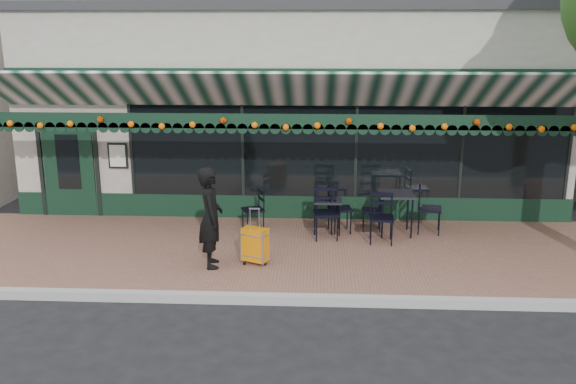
{
  "coord_description": "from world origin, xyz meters",
  "views": [
    {
      "loc": [
        0.6,
        -8.71,
        4.01
      ],
      "look_at": [
        0.08,
        1.6,
        1.35
      ],
      "focal_mm": 38.0,
      "sensor_mm": 36.0,
      "label": 1
    }
  ],
  "objects_px": {
    "chair_b_left": "(253,210)",
    "chair_b_front": "(326,214)",
    "woman": "(211,217)",
    "chair_a_front": "(381,218)",
    "suitcase": "(255,245)",
    "cafe_table_a": "(396,197)",
    "chair_b_right": "(340,209)",
    "chair_a_left": "(372,211)",
    "cafe_table_b": "(328,203)",
    "chair_a_right": "(429,209)"
  },
  "relations": [
    {
      "from": "suitcase",
      "to": "chair_b_left",
      "type": "xyz_separation_m",
      "value": [
        -0.24,
        1.89,
        0.08
      ]
    },
    {
      "from": "woman",
      "to": "chair_b_left",
      "type": "bearing_deg",
      "value": -25.97
    },
    {
      "from": "cafe_table_b",
      "to": "chair_b_left",
      "type": "height_order",
      "value": "chair_b_left"
    },
    {
      "from": "cafe_table_b",
      "to": "chair_a_right",
      "type": "relative_size",
      "value": 0.7
    },
    {
      "from": "woman",
      "to": "suitcase",
      "type": "relative_size",
      "value": 1.75
    },
    {
      "from": "suitcase",
      "to": "cafe_table_a",
      "type": "xyz_separation_m",
      "value": [
        2.62,
        1.77,
        0.42
      ]
    },
    {
      "from": "chair_a_right",
      "to": "chair_b_front",
      "type": "bearing_deg",
      "value": 111.97
    },
    {
      "from": "suitcase",
      "to": "chair_b_front",
      "type": "xyz_separation_m",
      "value": [
        1.24,
        1.43,
        0.16
      ]
    },
    {
      "from": "chair_b_left",
      "to": "chair_b_front",
      "type": "bearing_deg",
      "value": 49.88
    },
    {
      "from": "chair_b_front",
      "to": "chair_b_left",
      "type": "bearing_deg",
      "value": 157.13
    },
    {
      "from": "chair_a_left",
      "to": "chair_b_left",
      "type": "bearing_deg",
      "value": -84.29
    },
    {
      "from": "chair_a_right",
      "to": "chair_b_front",
      "type": "xyz_separation_m",
      "value": [
        -2.07,
        -0.46,
        0.01
      ]
    },
    {
      "from": "chair_a_left",
      "to": "chair_b_front",
      "type": "bearing_deg",
      "value": -55.68
    },
    {
      "from": "woman",
      "to": "chair_b_front",
      "type": "xyz_separation_m",
      "value": [
        1.97,
        1.57,
        -0.37
      ]
    },
    {
      "from": "suitcase",
      "to": "cafe_table_a",
      "type": "distance_m",
      "value": 3.19
    },
    {
      "from": "cafe_table_b",
      "to": "chair_a_left",
      "type": "bearing_deg",
      "value": 10.85
    },
    {
      "from": "chair_b_right",
      "to": "suitcase",
      "type": "bearing_deg",
      "value": 132.76
    },
    {
      "from": "suitcase",
      "to": "chair_a_right",
      "type": "distance_m",
      "value": 3.82
    },
    {
      "from": "suitcase",
      "to": "chair_a_left",
      "type": "distance_m",
      "value": 2.95
    },
    {
      "from": "cafe_table_a",
      "to": "chair_b_left",
      "type": "relative_size",
      "value": 1.01
    },
    {
      "from": "woman",
      "to": "chair_b_front",
      "type": "relative_size",
      "value": 1.75
    },
    {
      "from": "cafe_table_a",
      "to": "chair_a_front",
      "type": "height_order",
      "value": "chair_a_front"
    },
    {
      "from": "chair_a_right",
      "to": "chair_a_front",
      "type": "height_order",
      "value": "chair_a_right"
    },
    {
      "from": "suitcase",
      "to": "chair_a_left",
      "type": "xyz_separation_m",
      "value": [
        2.18,
        1.99,
        0.07
      ]
    },
    {
      "from": "cafe_table_a",
      "to": "chair_a_right",
      "type": "bearing_deg",
      "value": 9.88
    },
    {
      "from": "woman",
      "to": "cafe_table_b",
      "type": "distance_m",
      "value": 2.83
    },
    {
      "from": "woman",
      "to": "chair_a_front",
      "type": "relative_size",
      "value": 1.82
    },
    {
      "from": "suitcase",
      "to": "cafe_table_a",
      "type": "height_order",
      "value": "suitcase"
    },
    {
      "from": "chair_a_front",
      "to": "chair_b_left",
      "type": "xyz_separation_m",
      "value": [
        -2.53,
        0.66,
        -0.06
      ]
    },
    {
      "from": "cafe_table_a",
      "to": "chair_b_left",
      "type": "xyz_separation_m",
      "value": [
        -2.86,
        0.12,
        -0.34
      ]
    },
    {
      "from": "woman",
      "to": "chair_a_right",
      "type": "xyz_separation_m",
      "value": [
        4.05,
        2.04,
        -0.38
      ]
    },
    {
      "from": "chair_b_left",
      "to": "suitcase",
      "type": "bearing_deg",
      "value": -15.72
    },
    {
      "from": "chair_a_front",
      "to": "chair_b_front",
      "type": "height_order",
      "value": "chair_b_front"
    },
    {
      "from": "chair_b_right",
      "to": "chair_b_front",
      "type": "relative_size",
      "value": 0.95
    },
    {
      "from": "chair_b_front",
      "to": "cafe_table_b",
      "type": "bearing_deg",
      "value": 78.3
    },
    {
      "from": "cafe_table_a",
      "to": "chair_a_front",
      "type": "bearing_deg",
      "value": -121.4
    },
    {
      "from": "chair_b_left",
      "to": "chair_b_front",
      "type": "height_order",
      "value": "chair_b_front"
    },
    {
      "from": "chair_b_right",
      "to": "chair_b_front",
      "type": "height_order",
      "value": "chair_b_front"
    },
    {
      "from": "chair_a_front",
      "to": "chair_b_front",
      "type": "bearing_deg",
      "value": 172.94
    },
    {
      "from": "woman",
      "to": "chair_a_front",
      "type": "xyz_separation_m",
      "value": [
        3.03,
        1.37,
        -0.39
      ]
    },
    {
      "from": "chair_a_left",
      "to": "chair_a_right",
      "type": "distance_m",
      "value": 1.14
    },
    {
      "from": "woman",
      "to": "suitcase",
      "type": "xyz_separation_m",
      "value": [
        0.73,
        0.14,
        -0.53
      ]
    },
    {
      "from": "chair_a_right",
      "to": "chair_b_front",
      "type": "height_order",
      "value": "chair_b_front"
    },
    {
      "from": "woman",
      "to": "cafe_table_b",
      "type": "xyz_separation_m",
      "value": [
        2.02,
        1.96,
        -0.26
      ]
    },
    {
      "from": "suitcase",
      "to": "chair_a_front",
      "type": "relative_size",
      "value": 1.04
    },
    {
      "from": "chair_a_front",
      "to": "chair_b_left",
      "type": "distance_m",
      "value": 2.61
    },
    {
      "from": "cafe_table_b",
      "to": "chair_a_left",
      "type": "height_order",
      "value": "chair_a_left"
    },
    {
      "from": "chair_a_front",
      "to": "woman",
      "type": "bearing_deg",
      "value": -152.03
    },
    {
      "from": "woman",
      "to": "chair_b_left",
      "type": "relative_size",
      "value": 2.09
    },
    {
      "from": "cafe_table_b",
      "to": "chair_b_front",
      "type": "height_order",
      "value": "chair_b_front"
    }
  ]
}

